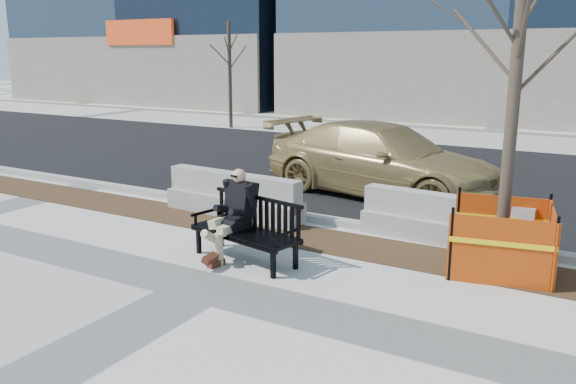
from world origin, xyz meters
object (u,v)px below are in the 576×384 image
sedan (381,195)px  jersey_barrier_right (443,242)px  tree_fence (499,270)px  seated_man (236,256)px  bench (245,261)px  jersey_barrier_left (234,215)px

sedan → jersey_barrier_right: sedan is taller
tree_fence → sedan: 4.75m
seated_man → jersey_barrier_right: 3.48m
bench → jersey_barrier_left: bench is taller
seated_man → tree_fence: size_ratio=0.26×
jersey_barrier_left → jersey_barrier_right: bearing=9.4°
jersey_barrier_left → jersey_barrier_right: 4.00m
jersey_barrier_right → tree_fence: bearing=-35.3°
bench → jersey_barrier_left: bearing=140.5°
tree_fence → bench: bearing=-155.9°
bench → jersey_barrier_right: 3.37m
sedan → jersey_barrier_left: size_ratio=1.84×
bench → tree_fence: bearing=35.5°
bench → sedan: bearing=98.9°
bench → sedan: (0.22, 5.04, 0.00)m
seated_man → tree_fence: 3.92m
bench → jersey_barrier_right: size_ratio=0.65×
tree_fence → sedan: size_ratio=0.96×
bench → sedan: sedan is taller
bench → sedan: size_ratio=0.34×
jersey_barrier_right → sedan: bearing=133.7°
bench → jersey_barrier_right: bearing=57.2°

